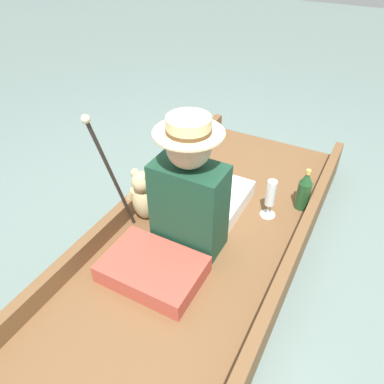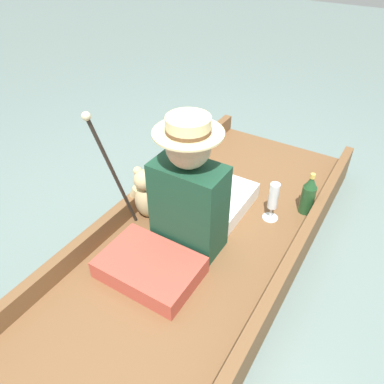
{
  "view_description": "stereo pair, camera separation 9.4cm",
  "coord_description": "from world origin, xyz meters",
  "views": [
    {
      "loc": [
        0.69,
        -1.51,
        1.73
      ],
      "look_at": [
        -0.06,
        -0.1,
        0.5
      ],
      "focal_mm": 35.0,
      "sensor_mm": 36.0,
      "label": 1
    },
    {
      "loc": [
        0.78,
        -1.46,
        1.73
      ],
      "look_at": [
        -0.06,
        -0.1,
        0.5
      ],
      "focal_mm": 35.0,
      "sensor_mm": 36.0,
      "label": 2
    }
  ],
  "objects": [
    {
      "name": "champagne_bottle",
      "position": [
        0.43,
        0.5,
        0.28
      ],
      "size": [
        0.09,
        0.09,
        0.29
      ],
      "color": "#1E4723",
      "rests_on": "punt_boat"
    },
    {
      "name": "teddy_bear",
      "position": [
        -0.41,
        -0.06,
        0.31
      ],
      "size": [
        0.25,
        0.15,
        0.35
      ],
      "color": "tan",
      "rests_on": "punt_boat"
    },
    {
      "name": "walking_cane",
      "position": [
        -0.45,
        -0.29,
        0.64
      ],
      "size": [
        0.04,
        0.28,
        0.84
      ],
      "color": "#2D2823",
      "rests_on": "punt_boat"
    },
    {
      "name": "wine_glass",
      "position": [
        0.27,
        0.32,
        0.31
      ],
      "size": [
        0.1,
        0.1,
        0.27
      ],
      "color": "silver",
      "rests_on": "punt_boat"
    },
    {
      "name": "punt_boat",
      "position": [
        0.0,
        0.0,
        0.09
      ],
      "size": [
        1.09,
        2.51,
        0.27
      ],
      "color": "brown",
      "rests_on": "ground_plane"
    },
    {
      "name": "ground_plane",
      "position": [
        0.0,
        0.0,
        0.0
      ],
      "size": [
        16.0,
        16.0,
        0.0
      ],
      "primitive_type": "plane",
      "color": "slate"
    },
    {
      "name": "seated_person",
      "position": [
        -0.06,
        -0.05,
        0.45
      ],
      "size": [
        0.39,
        0.79,
        0.8
      ],
      "rotation": [
        0.0,
        0.0,
        -0.01
      ],
      "color": "white",
      "rests_on": "punt_boat"
    },
    {
      "name": "seat_cushion",
      "position": [
        -0.11,
        -0.45,
        0.2
      ],
      "size": [
        0.52,
        0.36,
        0.11
      ],
      "color": "#B24738",
      "rests_on": "punt_boat"
    }
  ]
}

